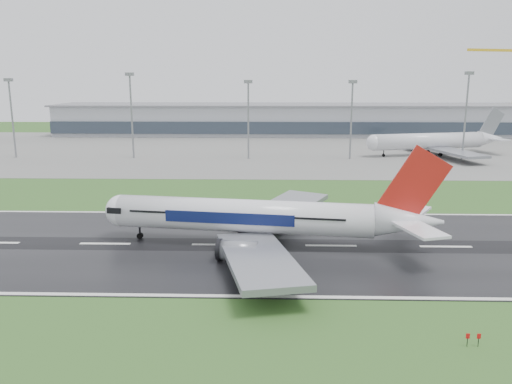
{
  "coord_description": "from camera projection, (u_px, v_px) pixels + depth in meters",
  "views": [
    {
      "loc": [
        -10.81,
        -86.05,
        28.75
      ],
      "look_at": [
        -13.5,
        12.0,
        7.0
      ],
      "focal_mm": 35.97,
      "sensor_mm": 36.0,
      "label": 1
    }
  ],
  "objects": [
    {
      "name": "ground",
      "position": [
        331.0,
        246.0,
        89.91
      ],
      "size": [
        520.0,
        520.0,
        0.0
      ],
      "primitive_type": "plane",
      "color": "#2A531E",
      "rests_on": "ground"
    },
    {
      "name": "runway",
      "position": [
        331.0,
        246.0,
        89.9
      ],
      "size": [
        400.0,
        45.0,
        0.1
      ],
      "primitive_type": "cube",
      "color": "black",
      "rests_on": "ground"
    },
    {
      "name": "apron",
      "position": [
        296.0,
        150.0,
        211.9
      ],
      "size": [
        400.0,
        130.0,
        0.08
      ],
      "primitive_type": "cube",
      "color": "slate",
      "rests_on": "ground"
    },
    {
      "name": "terminal",
      "position": [
        291.0,
        120.0,
        268.84
      ],
      "size": [
        240.0,
        36.0,
        15.0
      ],
      "primitive_type": "cube",
      "color": "#999CA4",
      "rests_on": "ground"
    },
    {
      "name": "main_airliner",
      "position": [
        267.0,
        197.0,
        88.3
      ],
      "size": [
        66.11,
        63.71,
        17.43
      ],
      "primitive_type": null,
      "rotation": [
        0.0,
        0.0,
        -0.14
      ],
      "color": "white",
      "rests_on": "runway"
    },
    {
      "name": "parked_airliner",
      "position": [
        434.0,
        132.0,
        195.46
      ],
      "size": [
        70.38,
        67.49,
        17.15
      ],
      "primitive_type": null,
      "rotation": [
        0.0,
        0.0,
        0.26
      ],
      "color": "silver",
      "rests_on": "apron"
    },
    {
      "name": "floodmast_0",
      "position": [
        12.0,
        120.0,
        187.31
      ],
      "size": [
        0.64,
        0.64,
        27.72
      ],
      "primitive_type": "cylinder",
      "color": "gray",
      "rests_on": "ground"
    },
    {
      "name": "floodmast_1",
      "position": [
        132.0,
        118.0,
        185.92
      ],
      "size": [
        0.64,
        0.64,
        29.68
      ],
      "primitive_type": "cylinder",
      "color": "gray",
      "rests_on": "ground"
    },
    {
      "name": "floodmast_2",
      "position": [
        248.0,
        122.0,
        185.07
      ],
      "size": [
        0.64,
        0.64,
        27.08
      ],
      "primitive_type": "cylinder",
      "color": "gray",
      "rests_on": "ground"
    },
    {
      "name": "floodmast_3",
      "position": [
        351.0,
        122.0,
        184.09
      ],
      "size": [
        0.64,
        0.64,
        27.07
      ],
      "primitive_type": "cylinder",
      "color": "gray",
      "rests_on": "ground"
    },
    {
      "name": "floodmast_4",
      "position": [
        465.0,
        118.0,
        182.68
      ],
      "size": [
        0.64,
        0.64,
        30.02
      ],
      "primitive_type": "cylinder",
      "color": "gray",
      "rests_on": "ground"
    }
  ]
}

